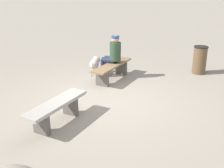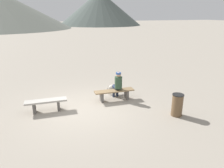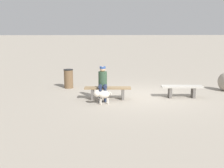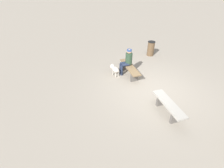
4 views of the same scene
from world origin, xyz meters
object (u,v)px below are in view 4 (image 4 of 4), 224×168
object	(u,v)px
bench_right	(130,69)
trash_bin	(151,48)
dog	(115,69)
bench_left	(168,106)
seated_person	(127,60)

from	to	relation	value
bench_right	trash_bin	xyz separation A→B (m)	(1.73, -2.20, 0.10)
bench_right	dog	distance (m)	0.74
dog	trash_bin	distance (m)	3.27
bench_left	seated_person	distance (m)	3.16
seated_person	dog	size ratio (longest dim) A/B	1.87
bench_left	seated_person	bearing A→B (deg)	6.76
trash_bin	seated_person	bearing A→B (deg)	124.02
trash_bin	dog	bearing A→B (deg)	117.21
dog	trash_bin	world-z (taller)	trash_bin
bench_right	dog	world-z (taller)	dog
bench_left	bench_right	world-z (taller)	bench_left
dog	trash_bin	xyz separation A→B (m)	(1.50, -2.91, 0.08)
bench_left	bench_right	bearing A→B (deg)	5.59
bench_left	seated_person	world-z (taller)	seated_person
bench_left	dog	bearing A→B (deg)	17.83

